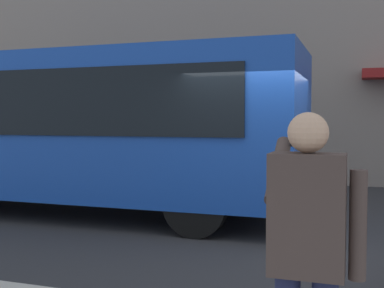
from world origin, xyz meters
The scene contains 3 objects.
ground_plane centered at (0.00, 0.00, 0.00)m, with size 60.00×60.00×0.00m, color #2B2B2D.
red_bus centered at (4.12, -0.59, 1.68)m, with size 9.05×2.54×3.08m.
pedestrian_photographer centered at (-1.01, 4.87, 1.14)m, with size 0.53×0.52×1.70m.
Camera 1 is at (-1.26, 7.54, 1.81)m, focal length 45.62 mm.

